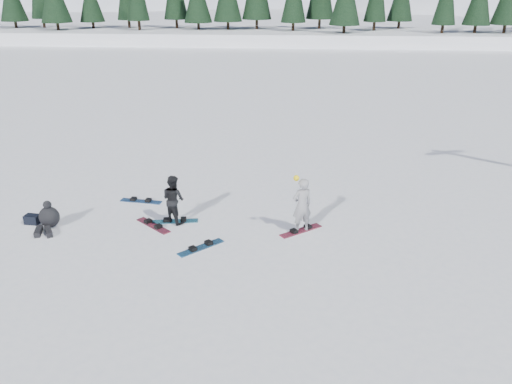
# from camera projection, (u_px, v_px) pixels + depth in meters

# --- Properties ---
(ground) EXTENTS (420.00, 420.00, 0.00)m
(ground) POSITION_uv_depth(u_px,v_px,m) (259.00, 233.00, 15.60)
(ground) COLOR white
(ground) RESTS_ON ground
(alpine_backdrop) EXTENTS (412.50, 227.00, 53.20)m
(alpine_backdrop) POSITION_uv_depth(u_px,v_px,m) (263.00, 42.00, 195.77)
(alpine_backdrop) COLOR white
(alpine_backdrop) RESTS_ON ground
(snowboarder_woman) EXTENTS (0.77, 0.67, 1.92)m
(snowboarder_woman) POSITION_uv_depth(u_px,v_px,m) (302.00, 205.00, 15.35)
(snowboarder_woman) COLOR gray
(snowboarder_woman) RESTS_ON ground
(snowboarder_man) EXTENTS (0.99, 0.94, 1.61)m
(snowboarder_man) POSITION_uv_depth(u_px,v_px,m) (173.00, 199.00, 16.00)
(snowboarder_man) COLOR black
(snowboarder_man) RESTS_ON ground
(seated_rider) EXTENTS (0.82, 1.18, 0.91)m
(seated_rider) POSITION_uv_depth(u_px,v_px,m) (49.00, 218.00, 15.78)
(seated_rider) COLOR black
(seated_rider) RESTS_ON ground
(gear_bag) EXTENTS (0.48, 0.34, 0.30)m
(gear_bag) POSITION_uv_depth(u_px,v_px,m) (32.00, 219.00, 16.14)
(gear_bag) COLOR black
(gear_bag) RESTS_ON ground
(snowboard_woman) EXTENTS (1.35, 1.14, 0.03)m
(snowboard_woman) POSITION_uv_depth(u_px,v_px,m) (301.00, 231.00, 15.69)
(snowboard_woman) COLOR #9F223A
(snowboard_woman) RESTS_ON ground
(snowboard_man) EXTENTS (1.53, 0.52, 0.03)m
(snowboard_man) POSITION_uv_depth(u_px,v_px,m) (175.00, 221.00, 16.31)
(snowboard_man) COLOR #1A6E8F
(snowboard_man) RESTS_ON ground
(snowboard_loose_a) EXTENTS (1.27, 1.25, 0.03)m
(snowboard_loose_a) POSITION_uv_depth(u_px,v_px,m) (201.00, 248.00, 14.69)
(snowboard_loose_a) COLOR #175080
(snowboard_loose_a) RESTS_ON ground
(snowboard_loose_b) EXTENTS (1.33, 1.18, 0.03)m
(snowboard_loose_b) POSITION_uv_depth(u_px,v_px,m) (153.00, 226.00, 16.02)
(snowboard_loose_b) COLOR maroon
(snowboard_loose_b) RESTS_ON ground
(snowboard_loose_c) EXTENTS (1.52, 0.46, 0.03)m
(snowboard_loose_c) POSITION_uv_depth(u_px,v_px,m) (141.00, 201.00, 17.81)
(snowboard_loose_c) COLOR navy
(snowboard_loose_c) RESTS_ON ground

